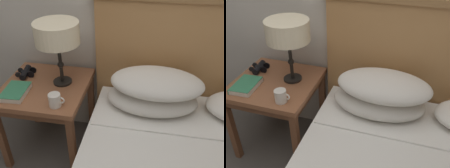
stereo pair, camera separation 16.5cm
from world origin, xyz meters
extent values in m
cube|color=brown|center=(-0.48, 0.73, 0.57)|extent=(0.58, 0.58, 0.04)
cube|color=brown|center=(-0.48, 0.73, 0.53)|extent=(0.55, 0.55, 0.05)
cube|color=brown|center=(-0.74, 0.47, 0.28)|extent=(0.04, 0.04, 0.55)
cube|color=brown|center=(-0.23, 0.47, 0.28)|extent=(0.04, 0.04, 0.55)
cube|color=brown|center=(-0.74, 0.98, 0.28)|extent=(0.04, 0.04, 0.55)
cube|color=brown|center=(-0.23, 0.98, 0.28)|extent=(0.04, 0.04, 0.55)
cube|color=white|center=(0.60, 0.65, 0.48)|extent=(1.40, 0.28, 0.01)
cube|color=#AD7A47|center=(0.60, 1.00, 0.57)|extent=(1.53, 0.06, 1.14)
ellipsoid|color=silver|center=(0.26, 0.76, 0.55)|extent=(0.60, 0.36, 0.15)
ellipsoid|color=silver|center=(0.28, 0.76, 0.68)|extent=(0.60, 0.36, 0.15)
cylinder|color=black|center=(-0.37, 0.79, 0.59)|extent=(0.13, 0.13, 0.01)
cylinder|color=black|center=(-0.37, 0.79, 0.74)|extent=(0.02, 0.02, 0.29)
sphere|color=black|center=(-0.37, 0.79, 0.73)|extent=(0.04, 0.04, 0.04)
cylinder|color=beige|center=(-0.37, 0.79, 0.96)|extent=(0.29, 0.29, 0.14)
cube|color=silver|center=(-0.62, 0.59, 0.60)|extent=(0.16, 0.22, 0.03)
cube|color=#337F56|center=(-0.62, 0.59, 0.62)|extent=(0.16, 0.22, 0.00)
cube|color=#337F56|center=(-0.70, 0.59, 0.60)|extent=(0.02, 0.21, 0.04)
cylinder|color=black|center=(-0.67, 0.80, 0.61)|extent=(0.06, 0.10, 0.04)
cylinder|color=black|center=(-0.62, 0.81, 0.61)|extent=(0.05, 0.02, 0.05)
cylinder|color=black|center=(-0.71, 0.79, 0.61)|extent=(0.04, 0.02, 0.04)
cylinder|color=black|center=(-0.68, 0.86, 0.61)|extent=(0.06, 0.10, 0.04)
cylinder|color=black|center=(-0.63, 0.87, 0.61)|extent=(0.05, 0.02, 0.05)
cylinder|color=black|center=(-0.72, 0.85, 0.61)|extent=(0.04, 0.02, 0.04)
cube|color=black|center=(-0.67, 0.83, 0.62)|extent=(0.06, 0.05, 0.01)
cylinder|color=black|center=(-0.67, 0.83, 0.62)|extent=(0.02, 0.01, 0.02)
cylinder|color=silver|center=(-0.32, 0.52, 0.63)|extent=(0.08, 0.08, 0.08)
torus|color=silver|center=(-0.28, 0.52, 0.63)|extent=(0.05, 0.01, 0.05)
camera|label=1|loc=(0.26, -0.68, 1.59)|focal=42.00mm
camera|label=2|loc=(0.41, -0.64, 1.59)|focal=42.00mm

